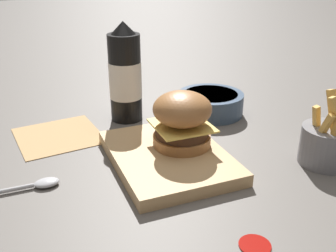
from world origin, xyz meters
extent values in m
plane|color=#5B5651|center=(0.00, 0.00, 0.00)|extent=(6.00, 6.00, 0.00)
cube|color=tan|center=(-0.05, 0.02, 0.01)|extent=(0.26, 0.20, 0.02)
cylinder|color=#9E6638|center=(-0.07, 0.05, 0.03)|extent=(0.11, 0.11, 0.02)
cylinder|color=#422819|center=(-0.07, 0.05, 0.05)|extent=(0.10, 0.10, 0.02)
cube|color=#EAC656|center=(-0.07, 0.05, 0.06)|extent=(0.10, 0.10, 0.00)
ellipsoid|color=#9E6638|center=(-0.07, 0.05, 0.10)|extent=(0.11, 0.11, 0.06)
cylinder|color=black|center=(-0.28, 0.01, 0.10)|extent=(0.07, 0.07, 0.20)
cylinder|color=white|center=(-0.28, 0.01, 0.09)|extent=(0.07, 0.07, 0.08)
cone|color=black|center=(-0.28, 0.01, 0.21)|extent=(0.05, 0.05, 0.03)
cylinder|color=slate|center=(0.06, 0.28, 0.04)|extent=(0.10, 0.10, 0.07)
cube|color=gold|center=(0.06, 0.28, 0.09)|extent=(0.04, 0.02, 0.10)
cube|color=gold|center=(0.08, 0.27, 0.08)|extent=(0.02, 0.02, 0.08)
cube|color=gold|center=(0.04, 0.27, 0.08)|extent=(0.01, 0.02, 0.07)
cube|color=gold|center=(0.07, 0.26, 0.08)|extent=(0.03, 0.01, 0.07)
cylinder|color=#384C66|center=(-0.24, 0.20, 0.03)|extent=(0.16, 0.16, 0.05)
cylinder|color=#669356|center=(-0.24, 0.20, 0.05)|extent=(0.13, 0.13, 0.01)
ellipsoid|color=#B2B2B7|center=(-0.06, -0.20, 0.01)|extent=(0.03, 0.04, 0.01)
cylinder|color=#9E140F|center=(0.20, 0.04, 0.00)|extent=(0.04, 0.04, 0.00)
cube|color=tan|center=(-0.24, -0.16, 0.00)|extent=(0.19, 0.19, 0.00)
camera|label=1|loc=(0.54, -0.22, 0.36)|focal=42.00mm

